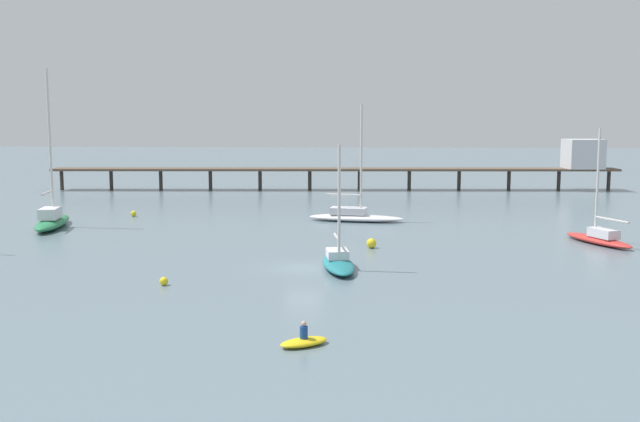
{
  "coord_description": "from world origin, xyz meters",
  "views": [
    {
      "loc": [
        3.95,
        -47.96,
        10.12
      ],
      "look_at": [
        0.0,
        18.66,
        1.5
      ],
      "focal_mm": 40.69,
      "sensor_mm": 36.0,
      "label": 1
    }
  ],
  "objects_px": {
    "sailboat_teal": "(338,261)",
    "mooring_buoy_outer": "(164,281)",
    "mooring_buoy_far": "(371,243)",
    "dinghy_yellow": "(304,341)",
    "mooring_buoy_near": "(134,214)",
    "sailboat_white": "(355,215)",
    "sailboat_green": "(52,219)",
    "sailboat_red": "(599,236)",
    "pier": "(456,162)"
  },
  "relations": [
    {
      "from": "sailboat_teal",
      "to": "mooring_buoy_outer",
      "type": "relative_size",
      "value": 16.15
    },
    {
      "from": "sailboat_teal",
      "to": "mooring_buoy_far",
      "type": "bearing_deg",
      "value": 73.88
    },
    {
      "from": "dinghy_yellow",
      "to": "mooring_buoy_outer",
      "type": "distance_m",
      "value": 14.66
    },
    {
      "from": "mooring_buoy_near",
      "to": "sailboat_white",
      "type": "bearing_deg",
      "value": -5.4
    },
    {
      "from": "dinghy_yellow",
      "to": "mooring_buoy_outer",
      "type": "bearing_deg",
      "value": 130.11
    },
    {
      "from": "sailboat_green",
      "to": "mooring_buoy_far",
      "type": "xyz_separation_m",
      "value": [
        29.31,
        -8.67,
        -0.49
      ]
    },
    {
      "from": "dinghy_yellow",
      "to": "mooring_buoy_near",
      "type": "bearing_deg",
      "value": 116.83
    },
    {
      "from": "sailboat_white",
      "to": "mooring_buoy_outer",
      "type": "relative_size",
      "value": 21.9
    },
    {
      "from": "sailboat_white",
      "to": "dinghy_yellow",
      "type": "bearing_deg",
      "value": -92.61
    },
    {
      "from": "dinghy_yellow",
      "to": "mooring_buoy_near",
      "type": "distance_m",
      "value": 46.54
    },
    {
      "from": "sailboat_white",
      "to": "sailboat_teal",
      "type": "xyz_separation_m",
      "value": [
        -0.84,
        -22.76,
        -0.09
      ]
    },
    {
      "from": "sailboat_teal",
      "to": "mooring_buoy_far",
      "type": "relative_size",
      "value": 10.88
    },
    {
      "from": "sailboat_green",
      "to": "mooring_buoy_far",
      "type": "bearing_deg",
      "value": -16.48
    },
    {
      "from": "sailboat_red",
      "to": "mooring_buoy_far",
      "type": "height_order",
      "value": "sailboat_red"
    },
    {
      "from": "sailboat_green",
      "to": "sailboat_teal",
      "type": "relative_size",
      "value": 1.73
    },
    {
      "from": "sailboat_teal",
      "to": "dinghy_yellow",
      "type": "height_order",
      "value": "sailboat_teal"
    },
    {
      "from": "pier",
      "to": "mooring_buoy_near",
      "type": "relative_size",
      "value": 134.61
    },
    {
      "from": "mooring_buoy_outer",
      "to": "sailboat_red",
      "type": "bearing_deg",
      "value": 27.8
    },
    {
      "from": "sailboat_white",
      "to": "sailboat_red",
      "type": "distance_m",
      "value": 23.07
    },
    {
      "from": "sailboat_white",
      "to": "sailboat_red",
      "type": "xyz_separation_m",
      "value": [
        19.83,
        -11.79,
        -0.02
      ]
    },
    {
      "from": "sailboat_green",
      "to": "sailboat_white",
      "type": "relative_size",
      "value": 1.28
    },
    {
      "from": "sailboat_teal",
      "to": "dinghy_yellow",
      "type": "bearing_deg",
      "value": -93.31
    },
    {
      "from": "pier",
      "to": "mooring_buoy_far",
      "type": "bearing_deg",
      "value": -104.87
    },
    {
      "from": "mooring_buoy_far",
      "to": "sailboat_teal",
      "type": "bearing_deg",
      "value": -106.12
    },
    {
      "from": "dinghy_yellow",
      "to": "mooring_buoy_near",
      "type": "relative_size",
      "value": 4.25
    },
    {
      "from": "sailboat_white",
      "to": "mooring_buoy_far",
      "type": "height_order",
      "value": "sailboat_white"
    },
    {
      "from": "sailboat_green",
      "to": "mooring_buoy_near",
      "type": "bearing_deg",
      "value": 58.54
    },
    {
      "from": "sailboat_red",
      "to": "mooring_buoy_far",
      "type": "distance_m",
      "value": 18.58
    },
    {
      "from": "pier",
      "to": "sailboat_green",
      "type": "height_order",
      "value": "sailboat_green"
    },
    {
      "from": "sailboat_teal",
      "to": "sailboat_green",
      "type": "bearing_deg",
      "value": 148.24
    },
    {
      "from": "sailboat_red",
      "to": "dinghy_yellow",
      "type": "height_order",
      "value": "sailboat_red"
    },
    {
      "from": "mooring_buoy_far",
      "to": "dinghy_yellow",
      "type": "bearing_deg",
      "value": -97.59
    },
    {
      "from": "sailboat_teal",
      "to": "mooring_buoy_outer",
      "type": "distance_m",
      "value": 11.73
    },
    {
      "from": "sailboat_teal",
      "to": "dinghy_yellow",
      "type": "distance_m",
      "value": 16.65
    },
    {
      "from": "sailboat_white",
      "to": "mooring_buoy_far",
      "type": "distance_m",
      "value": 14.8
    },
    {
      "from": "sailboat_green",
      "to": "dinghy_yellow",
      "type": "height_order",
      "value": "sailboat_green"
    },
    {
      "from": "sailboat_teal",
      "to": "mooring_buoy_near",
      "type": "height_order",
      "value": "sailboat_teal"
    },
    {
      "from": "sailboat_teal",
      "to": "dinghy_yellow",
      "type": "relative_size",
      "value": 3.37
    },
    {
      "from": "pier",
      "to": "sailboat_green",
      "type": "distance_m",
      "value": 56.22
    },
    {
      "from": "mooring_buoy_far",
      "to": "sailboat_red",
      "type": "bearing_deg",
      "value": 9.1
    },
    {
      "from": "sailboat_teal",
      "to": "sailboat_red",
      "type": "height_order",
      "value": "sailboat_red"
    },
    {
      "from": "sailboat_white",
      "to": "dinghy_yellow",
      "type": "relative_size",
      "value": 4.57
    },
    {
      "from": "pier",
      "to": "sailboat_white",
      "type": "bearing_deg",
      "value": -113.56
    },
    {
      "from": "sailboat_green",
      "to": "sailboat_teal",
      "type": "bearing_deg",
      "value": -31.76
    },
    {
      "from": "dinghy_yellow",
      "to": "sailboat_teal",
      "type": "bearing_deg",
      "value": 86.69
    },
    {
      "from": "sailboat_white",
      "to": "sailboat_green",
      "type": "bearing_deg",
      "value": -167.73
    },
    {
      "from": "dinghy_yellow",
      "to": "mooring_buoy_far",
      "type": "relative_size",
      "value": 3.23
    },
    {
      "from": "dinghy_yellow",
      "to": "mooring_buoy_far",
      "type": "xyz_separation_m",
      "value": [
        3.28,
        24.65,
        0.16
      ]
    },
    {
      "from": "sailboat_white",
      "to": "dinghy_yellow",
      "type": "distance_m",
      "value": 39.42
    },
    {
      "from": "mooring_buoy_outer",
      "to": "mooring_buoy_far",
      "type": "xyz_separation_m",
      "value": [
        12.73,
        13.45,
        0.13
      ]
    }
  ]
}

